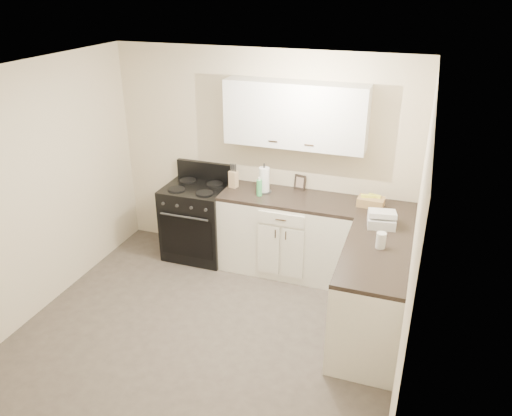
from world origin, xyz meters
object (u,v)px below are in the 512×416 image
(knife_block, at_px, (233,179))
(paper_towel, at_px, (264,180))
(wicker_basket, at_px, (371,202))
(countertop_grill, at_px, (381,221))
(stove, at_px, (198,221))

(knife_block, relative_size, paper_towel, 0.68)
(paper_towel, bearing_deg, wicker_basket, 0.28)
(wicker_basket, bearing_deg, countertop_grill, -70.47)
(knife_block, height_order, wicker_basket, knife_block)
(paper_towel, height_order, wicker_basket, paper_towel)
(wicker_basket, bearing_deg, knife_block, 179.71)
(paper_towel, distance_m, countertop_grill, 1.44)
(knife_block, relative_size, wicker_basket, 0.72)
(countertop_grill, bearing_deg, wicker_basket, 100.85)
(stove, distance_m, paper_towel, 1.04)
(countertop_grill, bearing_deg, paper_towel, 153.46)
(knife_block, bearing_deg, countertop_grill, -1.58)
(stove, bearing_deg, knife_block, 11.09)
(wicker_basket, distance_m, countertop_grill, 0.47)
(knife_block, xyz_separation_m, paper_towel, (0.38, -0.01, 0.05))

